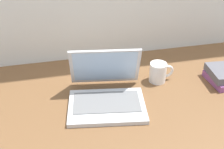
{
  "coord_description": "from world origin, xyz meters",
  "views": [
    {
      "loc": [
        -0.25,
        -0.95,
        0.77
      ],
      "look_at": [
        -0.04,
        0.0,
        0.15
      ],
      "focal_mm": 45.74,
      "sensor_mm": 36.0,
      "label": 1
    }
  ],
  "objects": [
    {
      "name": "desk",
      "position": [
        0.0,
        0.0,
        0.01
      ],
      "size": [
        1.6,
        0.76,
        0.03
      ],
      "color": "brown",
      "rests_on": "ground"
    },
    {
      "name": "laptop",
      "position": [
        -0.06,
        -0.01,
        0.07
      ],
      "size": [
        0.35,
        0.34,
        0.21
      ],
      "color": "silver",
      "rests_on": "desk"
    },
    {
      "name": "coffee_mug",
      "position": [
        0.2,
        0.08,
        0.08
      ],
      "size": [
        0.11,
        0.08,
        0.09
      ],
      "color": "white",
      "rests_on": "desk"
    }
  ]
}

